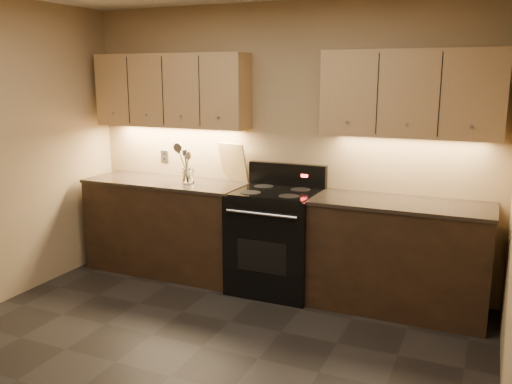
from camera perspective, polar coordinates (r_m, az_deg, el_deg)
floor at (r=3.82m, az=-9.05°, el=-18.61°), size 4.00×4.00×0.00m
wall_back at (r=5.11m, az=2.67°, el=4.92°), size 4.00×0.04×2.60m
counter_left at (r=5.52m, az=-9.30°, el=-3.54°), size 1.62×0.62×0.93m
counter_right at (r=4.72m, az=14.78°, el=-6.52°), size 1.46×0.62×0.93m
stove at (r=4.97m, az=2.11°, el=-4.99°), size 0.76×0.68×1.14m
upper_cab_left at (r=5.44m, az=-8.92°, el=10.51°), size 1.60×0.30×0.70m
upper_cab_right at (r=4.63m, az=15.99°, el=9.91°), size 1.44×0.30×0.70m
outlet_plate at (r=5.73m, az=-9.61°, el=3.73°), size 0.08×0.01×0.12m
utensil_crock at (r=5.24m, az=-7.15°, el=1.64°), size 0.14×0.14×0.14m
cutting_board at (r=5.28m, az=-2.42°, el=3.16°), size 0.32×0.18×0.38m
wooden_spoon at (r=5.24m, az=-7.51°, el=2.66°), size 0.11×0.08×0.29m
black_turner at (r=5.21m, az=-7.21°, el=2.80°), size 0.17×0.17×0.33m
steel_spatula at (r=5.22m, az=-6.90°, el=3.03°), size 0.22×0.12×0.37m
steel_skimmer at (r=5.20m, az=-7.03°, el=3.07°), size 0.21×0.12×0.38m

